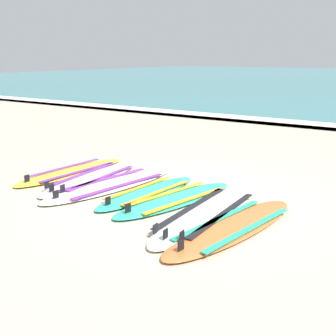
{
  "coord_description": "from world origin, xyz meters",
  "views": [
    {
      "loc": [
        2.97,
        -4.98,
        2.01
      ],
      "look_at": [
        -0.49,
        0.39,
        0.25
      ],
      "focal_mm": 43.46,
      "sensor_mm": 36.0,
      "label": 1
    }
  ],
  "objects_px": {
    "surfboard_5": "(207,213)",
    "surfboard_6": "(233,227)",
    "surfboard_1": "(92,178)",
    "surfboard_3": "(148,192)",
    "surfboard_4": "(176,199)",
    "surfboard_0": "(72,172)",
    "surfboard_2": "(111,185)"
  },
  "relations": [
    {
      "from": "surfboard_2",
      "to": "surfboard_3",
      "type": "height_order",
      "value": "same"
    },
    {
      "from": "surfboard_4",
      "to": "surfboard_5",
      "type": "height_order",
      "value": "same"
    },
    {
      "from": "surfboard_1",
      "to": "surfboard_4",
      "type": "height_order",
      "value": "same"
    },
    {
      "from": "surfboard_5",
      "to": "surfboard_4",
      "type": "bearing_deg",
      "value": 159.49
    },
    {
      "from": "surfboard_4",
      "to": "surfboard_1",
      "type": "bearing_deg",
      "value": 175.52
    },
    {
      "from": "surfboard_2",
      "to": "surfboard_4",
      "type": "xyz_separation_m",
      "value": [
        1.22,
        -0.01,
        0.0
      ]
    },
    {
      "from": "surfboard_0",
      "to": "surfboard_4",
      "type": "xyz_separation_m",
      "value": [
        2.31,
        -0.22,
        0.0
      ]
    },
    {
      "from": "surfboard_4",
      "to": "surfboard_6",
      "type": "bearing_deg",
      "value": -22.33
    },
    {
      "from": "surfboard_0",
      "to": "surfboard_2",
      "type": "distance_m",
      "value": 1.11
    },
    {
      "from": "surfboard_0",
      "to": "surfboard_3",
      "type": "distance_m",
      "value": 1.81
    },
    {
      "from": "surfboard_1",
      "to": "surfboard_3",
      "type": "xyz_separation_m",
      "value": [
        1.22,
        -0.11,
        -0.0
      ]
    },
    {
      "from": "surfboard_0",
      "to": "surfboard_2",
      "type": "relative_size",
      "value": 0.89
    },
    {
      "from": "surfboard_5",
      "to": "surfboard_1",
      "type": "bearing_deg",
      "value": 171.14
    },
    {
      "from": "surfboard_6",
      "to": "surfboard_5",
      "type": "bearing_deg",
      "value": 155.33
    },
    {
      "from": "surfboard_3",
      "to": "surfboard_5",
      "type": "xyz_separation_m",
      "value": [
        1.13,
        -0.26,
        0.0
      ]
    },
    {
      "from": "surfboard_6",
      "to": "surfboard_0",
      "type": "bearing_deg",
      "value": 168.83
    },
    {
      "from": "surfboard_6",
      "to": "surfboard_3",
      "type": "bearing_deg",
      "value": 163.51
    },
    {
      "from": "surfboard_2",
      "to": "surfboard_3",
      "type": "relative_size",
      "value": 1.26
    },
    {
      "from": "surfboard_0",
      "to": "surfboard_5",
      "type": "xyz_separation_m",
      "value": [
        2.93,
        -0.46,
        0.0
      ]
    },
    {
      "from": "surfboard_0",
      "to": "surfboard_1",
      "type": "height_order",
      "value": "same"
    },
    {
      "from": "surfboard_0",
      "to": "surfboard_1",
      "type": "bearing_deg",
      "value": -8.75
    },
    {
      "from": "surfboard_1",
      "to": "surfboard_5",
      "type": "xyz_separation_m",
      "value": [
        2.36,
        -0.37,
        -0.0
      ]
    },
    {
      "from": "surfboard_3",
      "to": "surfboard_4",
      "type": "height_order",
      "value": "same"
    },
    {
      "from": "surfboard_4",
      "to": "surfboard_5",
      "type": "distance_m",
      "value": 0.66
    },
    {
      "from": "surfboard_1",
      "to": "surfboard_2",
      "type": "bearing_deg",
      "value": -13.16
    },
    {
      "from": "surfboard_3",
      "to": "surfboard_5",
      "type": "bearing_deg",
      "value": -12.87
    },
    {
      "from": "surfboard_1",
      "to": "surfboard_3",
      "type": "relative_size",
      "value": 1.15
    },
    {
      "from": "surfboard_5",
      "to": "surfboard_3",
      "type": "bearing_deg",
      "value": 167.13
    },
    {
      "from": "surfboard_0",
      "to": "surfboard_1",
      "type": "distance_m",
      "value": 0.58
    },
    {
      "from": "surfboard_5",
      "to": "surfboard_6",
      "type": "distance_m",
      "value": 0.52
    },
    {
      "from": "surfboard_5",
      "to": "surfboard_6",
      "type": "xyz_separation_m",
      "value": [
        0.47,
        -0.22,
        -0.0
      ]
    },
    {
      "from": "surfboard_3",
      "to": "surfboard_4",
      "type": "relative_size",
      "value": 0.92
    }
  ]
}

